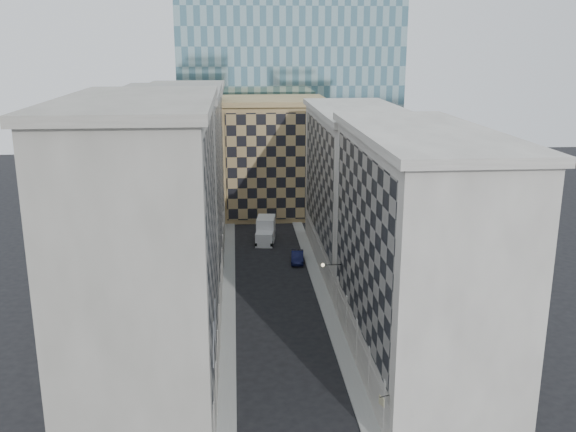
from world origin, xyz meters
TOP-DOWN VIEW (x-y plane):
  - sidewalk_west at (-5.25, 30.00)m, footprint 1.50×100.00m
  - sidewalk_east at (5.25, 30.00)m, footprint 1.50×100.00m
  - bldg_left_a at (-10.88, 11.00)m, footprint 10.80×22.80m
  - bldg_left_b at (-10.88, 33.00)m, footprint 10.80×22.80m
  - bldg_left_c at (-10.88, 55.00)m, footprint 10.80×22.80m
  - bldg_right_a at (10.88, 15.00)m, footprint 10.80×26.80m
  - bldg_right_b at (10.89, 42.00)m, footprint 10.80×28.80m
  - tan_block at (2.00, 67.90)m, footprint 16.80×14.80m
  - church_tower at (0.00, 82.00)m, footprint 7.20×7.20m
  - flagpoles_left at (-5.90, 6.00)m, footprint 0.10×6.33m
  - bracket_lamp at (4.38, 24.00)m, footprint 1.98×0.36m
  - box_truck at (-0.12, 52.02)m, footprint 3.24×6.35m
  - dark_car at (3.50, 42.60)m, footprint 1.97×4.55m
  - shop_sign at (5.42, 3.00)m, footprint 0.72×0.63m

SIDE VIEW (x-z plane):
  - sidewalk_west at x=-5.25m, z-range 0.00..0.15m
  - sidewalk_east at x=5.25m, z-range 0.00..0.15m
  - dark_car at x=3.50m, z-range 0.00..1.45m
  - box_truck at x=-0.12m, z-range -0.22..3.12m
  - shop_sign at x=5.42m, z-range 3.47..4.20m
  - bracket_lamp at x=4.38m, z-range 6.02..6.38m
  - flagpoles_left at x=-5.90m, z-range 6.83..9.17m
  - tan_block at x=2.00m, z-range 0.04..18.84m
  - bldg_right_b at x=10.89m, z-range 0.00..19.70m
  - bldg_right_a at x=10.88m, z-range -0.03..20.67m
  - bldg_left_c at x=-10.88m, z-range -0.02..21.68m
  - bldg_left_b at x=-10.88m, z-range -0.03..22.67m
  - bldg_left_a at x=-10.88m, z-range -0.03..23.67m
  - church_tower at x=0.00m, z-range 1.20..52.70m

